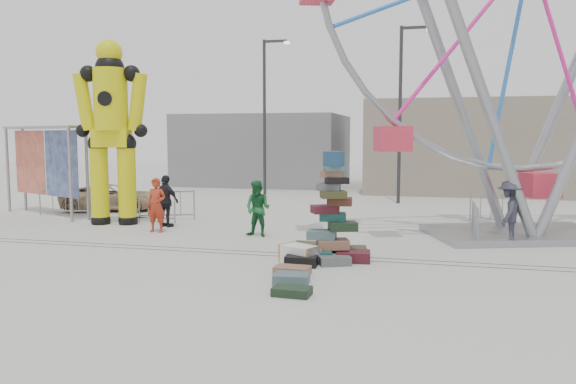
% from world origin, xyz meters
% --- Properties ---
extents(ground, '(90.00, 90.00, 0.00)m').
position_xyz_m(ground, '(0.00, 0.00, 0.00)').
color(ground, '#9E9E99').
rests_on(ground, ground).
extents(track_line_near, '(40.00, 0.04, 0.01)m').
position_xyz_m(track_line_near, '(0.00, 0.60, 0.00)').
color(track_line_near, '#47443F').
rests_on(track_line_near, ground).
extents(track_line_far, '(40.00, 0.04, 0.01)m').
position_xyz_m(track_line_far, '(0.00, 1.00, 0.00)').
color(track_line_far, '#47443F').
rests_on(track_line_far, ground).
extents(building_right, '(12.00, 8.00, 5.00)m').
position_xyz_m(building_right, '(7.00, 20.00, 2.50)').
color(building_right, gray).
rests_on(building_right, ground).
extents(building_left, '(10.00, 8.00, 4.40)m').
position_xyz_m(building_left, '(-6.00, 22.00, 2.20)').
color(building_left, gray).
rests_on(building_left, ground).
extents(lamp_post_right, '(1.41, 0.25, 8.00)m').
position_xyz_m(lamp_post_right, '(3.09, 13.00, 4.48)').
color(lamp_post_right, '#2D2D30').
rests_on(lamp_post_right, ground).
extents(lamp_post_left, '(1.41, 0.25, 8.00)m').
position_xyz_m(lamp_post_left, '(-3.91, 15.00, 4.48)').
color(lamp_post_left, '#2D2D30').
rests_on(lamp_post_left, ground).
extents(suitcase_tower, '(2.01, 1.75, 2.72)m').
position_xyz_m(suitcase_tower, '(1.99, 0.55, 0.76)').
color(suitcase_tower, '#194C48').
rests_on(suitcase_tower, ground).
extents(crash_test_dummy, '(2.63, 1.15, 6.59)m').
position_xyz_m(crash_test_dummy, '(-6.40, 4.33, 3.47)').
color(crash_test_dummy, black).
rests_on(crash_test_dummy, ground).
extents(banner_scaffold, '(4.71, 2.65, 3.47)m').
position_xyz_m(banner_scaffold, '(-10.12, 5.63, 2.61)').
color(banner_scaffold, gray).
rests_on(banner_scaffold, ground).
extents(steamer_trunk, '(1.07, 0.90, 0.43)m').
position_xyz_m(steamer_trunk, '(1.28, 0.00, 0.22)').
color(steamer_trunk, silver).
rests_on(steamer_trunk, ground).
extents(row_case_0, '(0.70, 0.51, 0.23)m').
position_xyz_m(row_case_0, '(1.13, 1.47, 0.12)').
color(row_case_0, '#3D3D1E').
rests_on(row_case_0, ground).
extents(row_case_1, '(0.68, 0.58, 0.18)m').
position_xyz_m(row_case_1, '(1.24, 0.78, 0.09)').
color(row_case_1, '#595D61').
rests_on(row_case_1, ground).
extents(row_case_2, '(0.79, 0.57, 0.25)m').
position_xyz_m(row_case_2, '(1.38, -0.29, 0.13)').
color(row_case_2, black).
rests_on(row_case_2, ground).
extents(row_case_3, '(0.81, 0.52, 0.20)m').
position_xyz_m(row_case_3, '(1.38, -1.21, 0.10)').
color(row_case_3, '#8C5F47').
rests_on(row_case_3, ground).
extents(row_case_4, '(0.79, 0.62, 0.22)m').
position_xyz_m(row_case_4, '(1.54, -1.96, 0.11)').
color(row_case_4, '#476166').
rests_on(row_case_4, ground).
extents(row_case_5, '(0.76, 0.51, 0.17)m').
position_xyz_m(row_case_5, '(1.75, -2.79, 0.08)').
color(row_case_5, black).
rests_on(row_case_5, ground).
extents(barricade_dummy_a, '(1.96, 0.60, 1.10)m').
position_xyz_m(barricade_dummy_a, '(-9.43, 5.83, 0.55)').
color(barricade_dummy_a, gray).
rests_on(barricade_dummy_a, ground).
extents(barricade_dummy_b, '(2.00, 0.26, 1.10)m').
position_xyz_m(barricade_dummy_b, '(-5.40, 4.92, 0.55)').
color(barricade_dummy_b, gray).
rests_on(barricade_dummy_b, ground).
extents(barricade_dummy_c, '(1.90, 0.81, 1.10)m').
position_xyz_m(barricade_dummy_c, '(-5.05, 5.69, 0.55)').
color(barricade_dummy_c, gray).
rests_on(barricade_dummy_c, ground).
extents(barricade_wheel_front, '(0.11, 2.00, 1.10)m').
position_xyz_m(barricade_wheel_front, '(5.66, 3.98, 0.55)').
color(barricade_wheel_front, gray).
rests_on(barricade_wheel_front, ground).
extents(barricade_wheel_back, '(1.36, 1.59, 1.10)m').
position_xyz_m(barricade_wheel_back, '(6.48, 7.52, 0.55)').
color(barricade_wheel_back, gray).
rests_on(barricade_wheel_back, ground).
extents(pedestrian_red, '(0.65, 0.44, 1.76)m').
position_xyz_m(pedestrian_red, '(-4.18, 3.19, 0.88)').
color(pedestrian_red, '#A72D17').
rests_on(pedestrian_red, ground).
extents(pedestrian_green, '(0.96, 0.82, 1.73)m').
position_xyz_m(pedestrian_green, '(-0.78, 3.23, 0.87)').
color(pedestrian_green, '#165A29').
rests_on(pedestrian_green, ground).
extents(pedestrian_black, '(1.12, 0.71, 1.78)m').
position_xyz_m(pedestrian_black, '(-4.34, 4.21, 0.89)').
color(pedestrian_black, black).
rests_on(pedestrian_black, ground).
extents(pedestrian_grey, '(1.00, 1.33, 1.83)m').
position_xyz_m(pedestrian_grey, '(6.59, 3.94, 0.92)').
color(pedestrian_grey, '#292A37').
rests_on(pedestrian_grey, ground).
extents(parked_suv, '(4.29, 2.87, 1.09)m').
position_xyz_m(parked_suv, '(-8.53, 7.57, 0.55)').
color(parked_suv, tan).
rests_on(parked_suv, ground).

